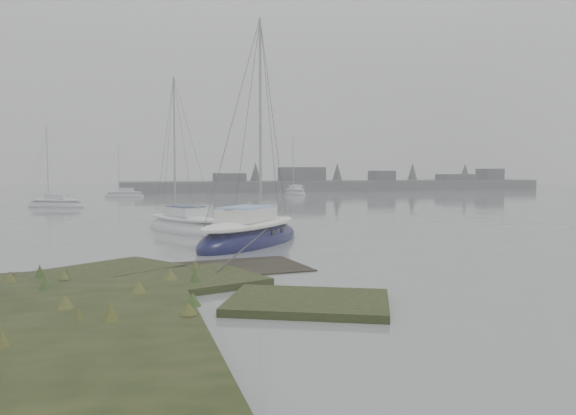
# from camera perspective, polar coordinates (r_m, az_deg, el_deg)

# --- Properties ---
(ground) EXTENTS (160.00, 160.00, 0.00)m
(ground) POSITION_cam_1_polar(r_m,az_deg,el_deg) (42.37, -11.72, -0.27)
(ground) COLOR slate
(ground) RESTS_ON ground
(far_shoreline) EXTENTS (60.00, 8.00, 4.15)m
(far_shoreline) POSITION_cam_1_polar(r_m,az_deg,el_deg) (79.98, 5.88, 2.34)
(far_shoreline) COLOR #4C4F51
(far_shoreline) RESTS_ON ground
(sailboat_main) EXTENTS (6.39, 6.82, 9.95)m
(sailboat_main) POSITION_cam_1_polar(r_m,az_deg,el_deg) (22.76, -3.87, -2.96)
(sailboat_main) COLOR #0B0D33
(sailboat_main) RESTS_ON ground
(sailboat_white) EXTENTS (4.10, 6.02, 8.13)m
(sailboat_white) POSITION_cam_1_polar(r_m,az_deg,el_deg) (27.72, -10.59, -1.90)
(sailboat_white) COLOR silver
(sailboat_white) RESTS_ON ground
(sailboat_far_a) EXTENTS (5.09, 3.80, 6.95)m
(sailboat_far_a) POSITION_cam_1_polar(r_m,az_deg,el_deg) (48.32, -22.52, 0.28)
(sailboat_far_a) COLOR #ACAFB6
(sailboat_far_a) RESTS_ON ground
(sailboat_far_b) EXTENTS (1.98, 5.36, 7.46)m
(sailboat_far_b) POSITION_cam_1_polar(r_m,az_deg,el_deg) (67.09, 0.74, 1.53)
(sailboat_far_b) COLOR #B2B8BC
(sailboat_far_b) RESTS_ON ground
(sailboat_far_c) EXTENTS (4.59, 2.74, 6.16)m
(sailboat_far_c) POSITION_cam_1_polar(r_m,az_deg,el_deg) (64.02, -16.27, 1.22)
(sailboat_far_c) COLOR #AAB0B4
(sailboat_far_c) RESTS_ON ground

